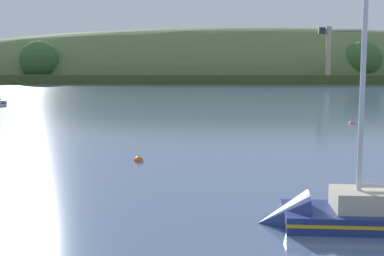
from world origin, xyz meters
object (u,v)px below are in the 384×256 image
object	(u,v)px
dockside_crane	(329,55)
mooring_buoy_midchannel	(352,124)
sailboat_outer_reach	(353,221)
mooring_buoy_foreground	(139,161)

from	to	relation	value
dockside_crane	mooring_buoy_midchannel	xyz separation A→B (m)	(-24.17, -141.42, -10.53)
sailboat_outer_reach	mooring_buoy_midchannel	bearing A→B (deg)	-102.65
mooring_buoy_foreground	mooring_buoy_midchannel	distance (m)	28.45
dockside_crane	sailboat_outer_reach	bearing A→B (deg)	-99.56
sailboat_outer_reach	mooring_buoy_midchannel	world-z (taller)	sailboat_outer_reach
mooring_buoy_foreground	dockside_crane	bearing A→B (deg)	75.65
sailboat_outer_reach	mooring_buoy_foreground	size ratio (longest dim) A/B	18.92
mooring_buoy_foreground	mooring_buoy_midchannel	world-z (taller)	mooring_buoy_midchannel
dockside_crane	mooring_buoy_foreground	xyz separation A→B (m)	(-41.87, -163.70, -10.53)
dockside_crane	sailboat_outer_reach	world-z (taller)	dockside_crane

